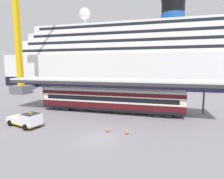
{
  "coord_description": "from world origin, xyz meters",
  "views": [
    {
      "loc": [
        6.12,
        -17.76,
        8.01
      ],
      "look_at": [
        -0.54,
        7.81,
        4.5
      ],
      "focal_mm": 28.42,
      "sensor_mm": 36.0,
      "label": 1
    }
  ],
  "objects_px": {
    "cruise_ship": "(183,58)",
    "traffic_cone_near": "(108,129)",
    "service_truck": "(27,119)",
    "dockside_crane": "(18,27)",
    "traffic_cone_mid": "(127,131)",
    "train_carriage": "(110,99)"
  },
  "relations": [
    {
      "from": "service_truck",
      "to": "traffic_cone_near",
      "type": "height_order",
      "value": "service_truck"
    },
    {
      "from": "traffic_cone_near",
      "to": "dockside_crane",
      "type": "height_order",
      "value": "dockside_crane"
    },
    {
      "from": "dockside_crane",
      "to": "traffic_cone_near",
      "type": "bearing_deg",
      "value": -35.25
    },
    {
      "from": "cruise_ship",
      "to": "traffic_cone_mid",
      "type": "bearing_deg",
      "value": -103.19
    },
    {
      "from": "cruise_ship",
      "to": "service_truck",
      "type": "relative_size",
      "value": 24.96
    },
    {
      "from": "cruise_ship",
      "to": "dockside_crane",
      "type": "height_order",
      "value": "dockside_crane"
    },
    {
      "from": "cruise_ship",
      "to": "traffic_cone_near",
      "type": "distance_m",
      "value": 54.22
    },
    {
      "from": "cruise_ship",
      "to": "traffic_cone_near",
      "type": "height_order",
      "value": "cruise_ship"
    },
    {
      "from": "traffic_cone_near",
      "to": "dockside_crane",
      "type": "distance_m",
      "value": 43.8
    },
    {
      "from": "train_carriage",
      "to": "dockside_crane",
      "type": "bearing_deg",
      "value": 155.12
    },
    {
      "from": "cruise_ship",
      "to": "dockside_crane",
      "type": "relative_size",
      "value": 2.42
    },
    {
      "from": "cruise_ship",
      "to": "service_truck",
      "type": "xyz_separation_m",
      "value": [
        -25.35,
        -52.05,
        -9.96
      ]
    },
    {
      "from": "cruise_ship",
      "to": "train_carriage",
      "type": "height_order",
      "value": "cruise_ship"
    },
    {
      "from": "cruise_ship",
      "to": "traffic_cone_near",
      "type": "xyz_separation_m",
      "value": [
        -14.41,
        -51.19,
        -10.59
      ]
    },
    {
      "from": "dockside_crane",
      "to": "traffic_cone_mid",
      "type": "bearing_deg",
      "value": -33.42
    },
    {
      "from": "service_truck",
      "to": "traffic_cone_near",
      "type": "relative_size",
      "value": 7.56
    },
    {
      "from": "cruise_ship",
      "to": "traffic_cone_mid",
      "type": "relative_size",
      "value": 195.81
    },
    {
      "from": "service_truck",
      "to": "dockside_crane",
      "type": "distance_m",
      "value": 36.68
    },
    {
      "from": "cruise_ship",
      "to": "dockside_crane",
      "type": "distance_m",
      "value": 55.27
    },
    {
      "from": "cruise_ship",
      "to": "train_carriage",
      "type": "bearing_deg",
      "value": -111.37
    },
    {
      "from": "traffic_cone_near",
      "to": "traffic_cone_mid",
      "type": "relative_size",
      "value": 1.04
    },
    {
      "from": "service_truck",
      "to": "cruise_ship",
      "type": "bearing_deg",
      "value": 64.03
    }
  ]
}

